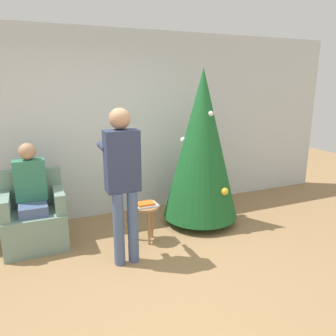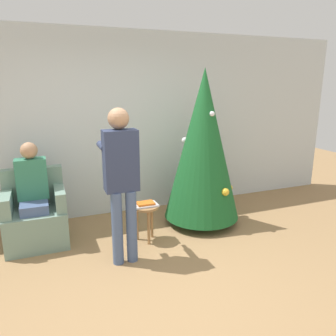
% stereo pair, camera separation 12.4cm
% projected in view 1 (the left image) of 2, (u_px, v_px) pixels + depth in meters
% --- Properties ---
extents(ground_plane, '(14.00, 14.00, 0.00)m').
position_uv_depth(ground_plane, '(163.00, 295.00, 3.12)').
color(ground_plane, '#99754C').
extents(wall_back, '(8.00, 0.06, 2.70)m').
position_uv_depth(wall_back, '(105.00, 126.00, 4.76)').
color(wall_back, silver).
rests_on(wall_back, ground_plane).
extents(christmas_tree, '(1.05, 1.05, 2.16)m').
position_uv_depth(christmas_tree, '(202.00, 145.00, 4.49)').
color(christmas_tree, brown).
rests_on(christmas_tree, ground_plane).
extents(armchair, '(0.72, 0.65, 0.92)m').
position_uv_depth(armchair, '(35.00, 219.00, 4.02)').
color(armchair, gray).
rests_on(armchair, ground_plane).
extents(person_seated, '(0.36, 0.46, 1.28)m').
position_uv_depth(person_seated, '(31.00, 191.00, 3.91)').
color(person_seated, '#475B84').
rests_on(person_seated, ground_plane).
extents(person_standing, '(0.39, 0.57, 1.72)m').
position_uv_depth(person_standing, '(123.00, 174.00, 3.49)').
color(person_standing, '#475B84').
rests_on(person_standing, ground_plane).
extents(side_stool, '(0.33, 0.33, 0.47)m').
position_uv_depth(side_stool, '(146.00, 213.00, 4.11)').
color(side_stool, '#A37547').
rests_on(side_stool, ground_plane).
extents(laptop, '(0.30, 0.20, 0.02)m').
position_uv_depth(laptop, '(146.00, 205.00, 4.08)').
color(laptop, silver).
rests_on(laptop, side_stool).
extents(book, '(0.21, 0.15, 0.02)m').
position_uv_depth(book, '(146.00, 203.00, 4.08)').
color(book, orange).
rests_on(book, laptop).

